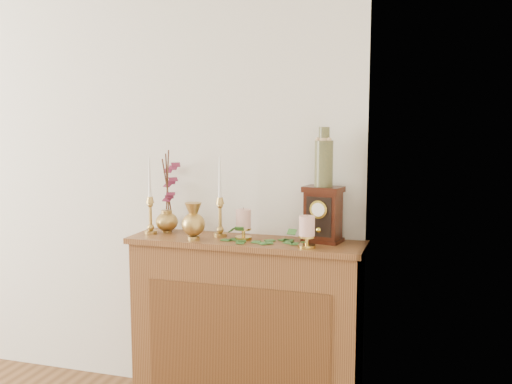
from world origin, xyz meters
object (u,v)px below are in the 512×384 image
(candlestick_left, at_px, (150,209))
(ginger_jar, at_px, (170,195))
(candlestick_center, at_px, (220,210))
(bud_vase, at_px, (193,222))
(ceramic_vase, at_px, (324,160))
(mantel_clock, at_px, (323,215))

(candlestick_left, height_order, ginger_jar, ginger_jar)
(candlestick_center, bearing_deg, bud_vase, -126.27)
(candlestick_left, height_order, bud_vase, candlestick_left)
(ginger_jar, height_order, ceramic_vase, ceramic_vase)
(candlestick_center, relative_size, ginger_jar, 0.94)
(bud_vase, relative_size, mantel_clock, 0.69)
(mantel_clock, bearing_deg, candlestick_center, -166.72)
(bud_vase, xyz_separation_m, mantel_clock, (0.64, 0.16, 0.04))
(candlestick_center, xyz_separation_m, mantel_clock, (0.55, 0.02, -0.00))
(candlestick_center, distance_m, ginger_jar, 0.33)
(candlestick_left, distance_m, mantel_clock, 0.94)
(ginger_jar, bearing_deg, ceramic_vase, -1.96)
(candlestick_left, xyz_separation_m, mantel_clock, (0.93, 0.07, 0.00))
(bud_vase, xyz_separation_m, ceramic_vase, (0.64, 0.16, 0.32))
(bud_vase, relative_size, ginger_jar, 0.43)
(candlestick_left, distance_m, bud_vase, 0.31)
(bud_vase, height_order, ginger_jar, ginger_jar)
(ceramic_vase, bearing_deg, candlestick_center, -177.12)
(candlestick_left, relative_size, candlestick_center, 0.97)
(candlestick_left, relative_size, ginger_jar, 0.91)
(ceramic_vase, bearing_deg, bud_vase, -166.08)
(mantel_clock, bearing_deg, bud_vase, -155.61)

